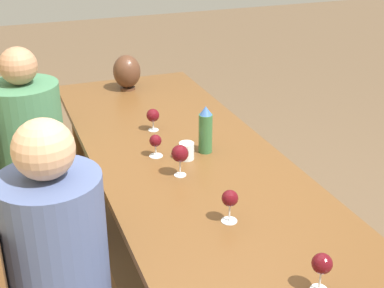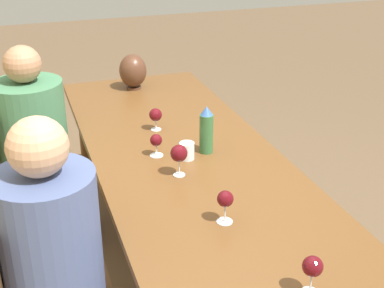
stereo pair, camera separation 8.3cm
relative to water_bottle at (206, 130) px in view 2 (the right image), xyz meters
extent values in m
plane|color=brown|center=(-0.12, 0.11, -0.85)|extent=(14.00, 14.00, 0.00)
cube|color=brown|center=(-0.12, 0.11, -0.14)|extent=(2.88, 0.92, 0.04)
cylinder|color=brown|center=(1.22, -0.25, -0.50)|extent=(0.07, 0.07, 0.69)
cylinder|color=brown|center=(1.22, 0.47, -0.50)|extent=(0.07, 0.07, 0.69)
cylinder|color=#336638|center=(0.00, 0.00, -0.02)|extent=(0.07, 0.07, 0.20)
cone|color=#33599E|center=(0.00, 0.00, 0.10)|extent=(0.06, 0.06, 0.04)
cylinder|color=silver|center=(-0.04, 0.12, -0.08)|extent=(0.07, 0.07, 0.09)
cylinder|color=#4C2D1E|center=(1.08, 0.13, -0.11)|extent=(0.10, 0.10, 0.01)
ellipsoid|color=#4C2D1E|center=(1.08, 0.13, 0.01)|extent=(0.18, 0.18, 0.22)
cylinder|color=silver|center=(0.36, 0.17, -0.12)|extent=(0.06, 0.06, 0.00)
cylinder|color=silver|center=(0.36, 0.17, -0.09)|extent=(0.01, 0.01, 0.06)
sphere|color=#510C14|center=(0.36, 0.17, -0.03)|extent=(0.07, 0.07, 0.07)
cylinder|color=silver|center=(-0.63, 0.15, -0.12)|extent=(0.06, 0.06, 0.00)
cylinder|color=silver|center=(-0.63, 0.15, -0.08)|extent=(0.01, 0.01, 0.08)
sphere|color=#510C14|center=(-0.63, 0.15, -0.01)|extent=(0.07, 0.07, 0.07)
cylinder|color=silver|center=(0.04, 0.25, -0.12)|extent=(0.07, 0.07, 0.00)
cylinder|color=silver|center=(0.04, 0.25, -0.09)|extent=(0.01, 0.01, 0.06)
sphere|color=#510C14|center=(0.04, 0.25, -0.03)|extent=(0.06, 0.06, 0.06)
cylinder|color=silver|center=(-0.19, 0.21, -0.12)|extent=(0.06, 0.06, 0.00)
cylinder|color=silver|center=(-0.19, 0.21, -0.08)|extent=(0.01, 0.01, 0.08)
sphere|color=#510C14|center=(-0.19, 0.21, -0.01)|extent=(0.08, 0.08, 0.08)
cylinder|color=silver|center=(-1.11, 0.04, -0.08)|extent=(0.01, 0.01, 0.08)
sphere|color=#510C14|center=(-1.11, 0.04, -0.01)|extent=(0.07, 0.07, 0.07)
cube|color=brown|center=(0.55, 0.83, -0.41)|extent=(0.44, 0.44, 0.04)
cylinder|color=brown|center=(0.36, 0.64, -0.64)|extent=(0.04, 0.04, 0.42)
cylinder|color=brown|center=(0.74, 0.64, -0.64)|extent=(0.04, 0.04, 0.42)
cylinder|color=brown|center=(0.36, 1.02, -0.64)|extent=(0.04, 0.04, 0.42)
cylinder|color=brown|center=(0.74, 1.02, -0.64)|extent=(0.04, 0.04, 0.42)
cylinder|color=#475684|center=(-0.58, 0.83, -0.10)|extent=(0.38, 0.38, 0.57)
sphere|color=tan|center=(-0.58, 0.83, 0.29)|extent=(0.22, 0.22, 0.22)
cube|color=#2D2D38|center=(0.55, 0.76, -0.62)|extent=(0.29, 0.21, 0.46)
cylinder|color=#3D704C|center=(0.55, 0.83, -0.11)|extent=(0.39, 0.39, 0.56)
sphere|color=#9E7051|center=(0.55, 0.83, 0.26)|extent=(0.20, 0.20, 0.20)
camera|label=1|loc=(-2.27, 0.93, 1.07)|focal=50.00mm
camera|label=2|loc=(-2.30, 0.86, 1.07)|focal=50.00mm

